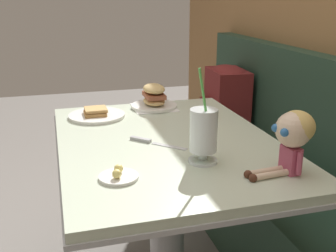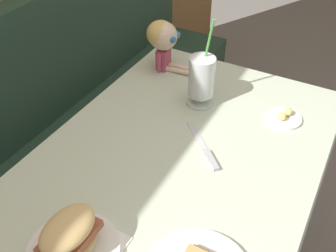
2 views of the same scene
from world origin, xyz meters
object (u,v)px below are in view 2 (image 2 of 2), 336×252
(milkshake_glass, at_px, (201,79))
(butter_saucer, at_px, (284,117))
(sandwich_plate, at_px, (71,241))
(butter_knife, at_px, (207,153))
(seated_doll, at_px, (163,39))

(milkshake_glass, xyz_separation_m, butter_saucer, (0.05, -0.29, -0.09))
(sandwich_plate, height_order, butter_knife, sandwich_plate)
(butter_knife, bearing_deg, seated_doll, 43.73)
(milkshake_glass, bearing_deg, sandwich_plate, 179.45)
(milkshake_glass, height_order, sandwich_plate, milkshake_glass)
(milkshake_glass, bearing_deg, seated_doll, 57.15)
(butter_saucer, bearing_deg, sandwich_plate, 158.25)
(sandwich_plate, relative_size, butter_knife, 1.22)
(butter_saucer, distance_m, seated_doll, 0.54)
(seated_doll, bearing_deg, butter_knife, -136.27)
(seated_doll, bearing_deg, sandwich_plate, -164.99)
(milkshake_glass, height_order, butter_saucer, milkshake_glass)
(sandwich_plate, bearing_deg, butter_saucer, -21.75)
(butter_knife, relative_size, seated_doll, 0.81)
(butter_knife, height_order, seated_doll, seated_doll)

